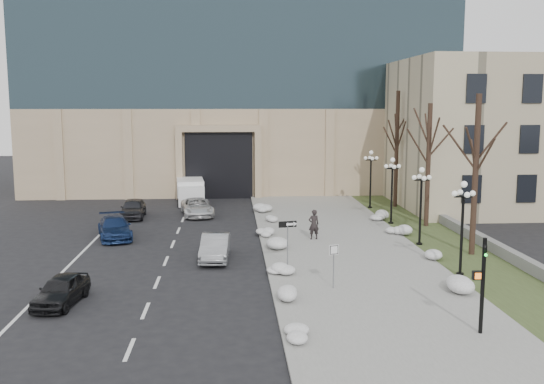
{
  "coord_description": "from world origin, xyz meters",
  "views": [
    {
      "loc": [
        -2.92,
        -22.25,
        8.43
      ],
      "look_at": [
        -0.62,
        11.59,
        3.5
      ],
      "focal_mm": 40.0,
      "sensor_mm": 36.0,
      "label": 1
    }
  ],
  "objects_px": {
    "car_a": "(61,290)",
    "car_b": "(215,247)",
    "pedestrian": "(314,224)",
    "box_truck": "(190,191)",
    "car_d": "(197,207)",
    "car_e": "(133,208)",
    "traffic_signal": "(482,288)",
    "car_c": "(115,228)",
    "keep_sign": "(334,257)",
    "lamppost_d": "(371,171)",
    "lamppost_c": "(392,182)",
    "one_way_sign": "(291,230)",
    "lamppost_b": "(421,195)",
    "lamppost_a": "(463,215)"
  },
  "relations": [
    {
      "from": "car_a",
      "to": "car_b",
      "type": "bearing_deg",
      "value": 55.66
    },
    {
      "from": "pedestrian",
      "to": "box_truck",
      "type": "relative_size",
      "value": 0.29
    },
    {
      "from": "car_d",
      "to": "car_a",
      "type": "bearing_deg",
      "value": -111.64
    },
    {
      "from": "car_e",
      "to": "traffic_signal",
      "type": "xyz_separation_m",
      "value": [
        16.37,
        -24.51,
        1.11
      ]
    },
    {
      "from": "car_c",
      "to": "car_e",
      "type": "height_order",
      "value": "car_e"
    },
    {
      "from": "car_d",
      "to": "pedestrian",
      "type": "distance_m",
      "value": 11.96
    },
    {
      "from": "car_b",
      "to": "keep_sign",
      "type": "height_order",
      "value": "keep_sign"
    },
    {
      "from": "car_c",
      "to": "traffic_signal",
      "type": "bearing_deg",
      "value": -61.49
    },
    {
      "from": "lamppost_d",
      "to": "lamppost_c",
      "type": "bearing_deg",
      "value": -90.0
    },
    {
      "from": "car_b",
      "to": "car_c",
      "type": "xyz_separation_m",
      "value": [
        -6.5,
        5.82,
        -0.01
      ]
    },
    {
      "from": "car_b",
      "to": "traffic_signal",
      "type": "height_order",
      "value": "traffic_signal"
    },
    {
      "from": "car_a",
      "to": "car_d",
      "type": "bearing_deg",
      "value": 84.8
    },
    {
      "from": "keep_sign",
      "to": "one_way_sign",
      "type": "bearing_deg",
      "value": 99.44
    },
    {
      "from": "car_e",
      "to": "lamppost_c",
      "type": "distance_m",
      "value": 19.11
    },
    {
      "from": "car_b",
      "to": "one_way_sign",
      "type": "xyz_separation_m",
      "value": [
        3.87,
        -2.66,
        1.46
      ]
    },
    {
      "from": "car_c",
      "to": "car_d",
      "type": "xyz_separation_m",
      "value": [
        4.79,
        7.49,
        -0.02
      ]
    },
    {
      "from": "car_b",
      "to": "lamppost_d",
      "type": "bearing_deg",
      "value": 54.63
    },
    {
      "from": "car_e",
      "to": "car_d",
      "type": "bearing_deg",
      "value": 3.33
    },
    {
      "from": "car_d",
      "to": "lamppost_b",
      "type": "bearing_deg",
      "value": -47.13
    },
    {
      "from": "lamppost_c",
      "to": "lamppost_d",
      "type": "xyz_separation_m",
      "value": [
        0.0,
        6.5,
        0.0
      ]
    },
    {
      "from": "one_way_sign",
      "to": "lamppost_c",
      "type": "height_order",
      "value": "lamppost_c"
    },
    {
      "from": "car_b",
      "to": "box_truck",
      "type": "bearing_deg",
      "value": 100.48
    },
    {
      "from": "car_b",
      "to": "car_d",
      "type": "relative_size",
      "value": 0.89
    },
    {
      "from": "box_truck",
      "to": "traffic_signal",
      "type": "distance_m",
      "value": 33.93
    },
    {
      "from": "traffic_signal",
      "to": "pedestrian",
      "type": "bearing_deg",
      "value": 104.3
    },
    {
      "from": "keep_sign",
      "to": "car_c",
      "type": "bearing_deg",
      "value": 118.55
    },
    {
      "from": "lamppost_b",
      "to": "car_a",
      "type": "bearing_deg",
      "value": -152.95
    },
    {
      "from": "car_b",
      "to": "lamppost_b",
      "type": "relative_size",
      "value": 0.89
    },
    {
      "from": "car_a",
      "to": "keep_sign",
      "type": "distance_m",
      "value": 11.93
    },
    {
      "from": "car_e",
      "to": "one_way_sign",
      "type": "xyz_separation_m",
      "value": [
        10.3,
        -15.45,
        1.44
      ]
    },
    {
      "from": "car_a",
      "to": "lamppost_d",
      "type": "bearing_deg",
      "value": 58.17
    },
    {
      "from": "lamppost_d",
      "to": "car_b",
      "type": "bearing_deg",
      "value": -128.25
    },
    {
      "from": "car_c",
      "to": "lamppost_c",
      "type": "xyz_separation_m",
      "value": [
        18.62,
        3.06,
        2.39
      ]
    },
    {
      "from": "pedestrian",
      "to": "one_way_sign",
      "type": "height_order",
      "value": "one_way_sign"
    },
    {
      "from": "car_c",
      "to": "lamppost_b",
      "type": "bearing_deg",
      "value": -25.09
    },
    {
      "from": "car_b",
      "to": "lamppost_c",
      "type": "xyz_separation_m",
      "value": [
        12.13,
        8.88,
        2.38
      ]
    },
    {
      "from": "box_truck",
      "to": "one_way_sign",
      "type": "height_order",
      "value": "one_way_sign"
    },
    {
      "from": "traffic_signal",
      "to": "car_a",
      "type": "bearing_deg",
      "value": 164.31
    },
    {
      "from": "car_c",
      "to": "lamppost_d",
      "type": "xyz_separation_m",
      "value": [
        18.62,
        9.56,
        2.39
      ]
    },
    {
      "from": "car_a",
      "to": "one_way_sign",
      "type": "distance_m",
      "value": 11.22
    },
    {
      "from": "car_d",
      "to": "one_way_sign",
      "type": "relative_size",
      "value": 1.83
    },
    {
      "from": "car_a",
      "to": "lamppost_d",
      "type": "xyz_separation_m",
      "value": [
        18.47,
        22.43,
        2.44
      ]
    },
    {
      "from": "car_b",
      "to": "lamppost_a",
      "type": "height_order",
      "value": "lamppost_a"
    },
    {
      "from": "traffic_signal",
      "to": "lamppost_d",
      "type": "xyz_separation_m",
      "value": [
        2.19,
        27.1,
        1.24
      ]
    },
    {
      "from": "car_b",
      "to": "lamppost_b",
      "type": "height_order",
      "value": "lamppost_b"
    },
    {
      "from": "one_way_sign",
      "to": "lamppost_d",
      "type": "relative_size",
      "value": 0.55
    },
    {
      "from": "one_way_sign",
      "to": "car_e",
      "type": "bearing_deg",
      "value": 111.45
    },
    {
      "from": "one_way_sign",
      "to": "lamppost_b",
      "type": "relative_size",
      "value": 0.55
    },
    {
      "from": "car_c",
      "to": "traffic_signal",
      "type": "xyz_separation_m",
      "value": [
        16.43,
        -17.54,
        1.14
      ]
    },
    {
      "from": "car_e",
      "to": "lamppost_a",
      "type": "distance_m",
      "value": 25.21
    }
  ]
}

